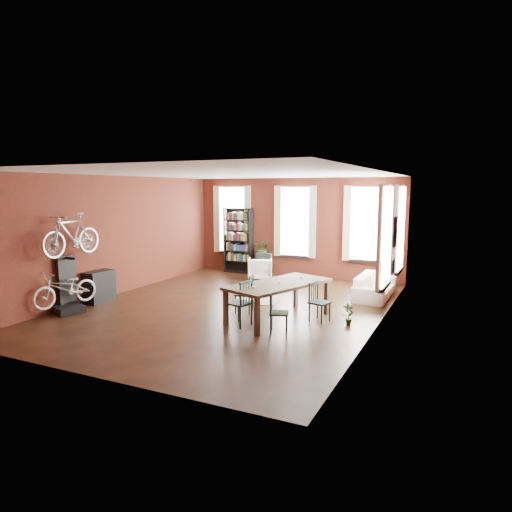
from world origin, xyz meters
The scene contains 19 objects.
room centered at (0.25, 0.62, 2.14)m, with size 9.00×9.04×3.22m.
dining_table centered at (1.44, -0.44, 0.41)m, with size 1.10×2.43×0.83m, color brown.
dining_chair_a centered at (0.86, -1.17, 0.48)m, with size 0.45×0.45×0.97m, color #183535.
dining_chair_b centered at (0.48, -0.20, 0.43)m, with size 0.40×0.40×0.87m, color black.
dining_chair_c centered at (1.80, -1.28, 0.41)m, with size 0.38×0.38×0.82m, color #1D2F1C.
dining_chair_d centered at (2.30, -0.17, 0.42)m, with size 0.39×0.39×0.85m, color #1A373A.
bookshelf centered at (-2.00, 4.30, 1.10)m, with size 1.00×0.32×2.20m, color black.
white_armchair centered at (-0.81, 3.47, 0.38)m, with size 0.74×0.69×0.76m, color silver.
cream_sofa centered at (2.95, 2.60, 0.41)m, with size 2.08×0.61×0.81m, color beige.
striped_rug centered at (0.17, 1.37, 0.01)m, with size 1.13×1.82×0.01m, color black.
bike_trainer centered at (-3.18, -2.01, 0.09)m, with size 0.59×0.59×0.17m, color black.
bike_wall_rack centered at (-3.40, -1.80, 0.65)m, with size 0.16×0.60×1.30m, color black.
console_table centered at (-3.28, -0.90, 0.40)m, with size 0.40×0.80×0.80m, color black.
plant_stand centered at (-1.10, 4.30, 0.27)m, with size 0.27×0.27×0.55m, color black.
plant_by_sofa centered at (2.73, 4.06, 0.14)m, with size 0.34×0.62×0.28m, color #2F5E25.
plant_small centered at (2.93, -0.17, 0.08)m, with size 0.25×0.47×0.17m, color #305823.
bicycle_floor centered at (-3.21, -2.01, 0.96)m, with size 0.55×0.83×1.58m, color beige.
bicycle_hung centered at (-3.15, -1.80, 2.13)m, with size 0.47×1.00×1.66m, color #A5A8AD.
plant_on_stand centered at (-1.09, 4.29, 0.80)m, with size 0.58×0.64×0.50m, color #2D5421.
Camera 1 is at (5.14, -9.43, 2.85)m, focal length 32.00 mm.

